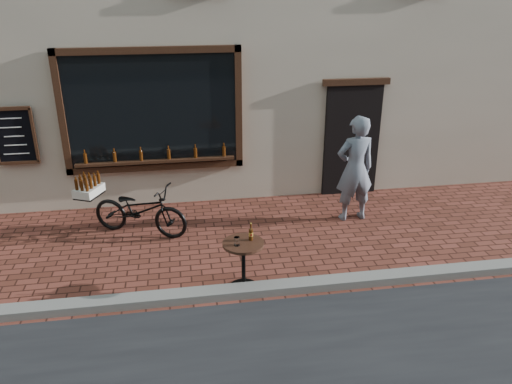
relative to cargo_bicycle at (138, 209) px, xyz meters
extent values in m
plane|color=#502419|center=(2.21, -2.29, -0.46)|extent=(90.00, 90.00, 0.00)
cube|color=slate|center=(2.21, -2.09, -0.40)|extent=(90.00, 0.25, 0.12)
cube|color=black|center=(0.31, 1.16, 1.39)|extent=(3.00, 0.06, 2.00)
cube|color=black|center=(0.31, 1.14, 2.45)|extent=(3.24, 0.10, 0.12)
cube|color=black|center=(0.31, 1.14, 0.33)|extent=(3.24, 0.10, 0.12)
cube|color=black|center=(-1.25, 1.14, 1.39)|extent=(0.12, 0.10, 2.24)
cube|color=black|center=(1.87, 1.14, 1.39)|extent=(0.12, 0.10, 2.24)
cube|color=black|center=(0.31, 1.09, 0.46)|extent=(2.90, 0.16, 0.05)
cube|color=black|center=(4.11, 1.17, 0.64)|extent=(1.10, 0.10, 2.20)
cube|color=black|center=(4.11, 1.14, 1.80)|extent=(1.30, 0.10, 0.12)
cube|color=black|center=(-2.09, 1.15, 1.04)|extent=(0.62, 0.04, 0.92)
cylinder|color=#3D1C07|center=(-0.94, 1.09, 0.58)|extent=(0.06, 0.06, 0.19)
cylinder|color=#3D1C07|center=(-0.44, 1.09, 0.58)|extent=(0.06, 0.06, 0.19)
cylinder|color=#3D1C07|center=(0.06, 1.09, 0.58)|extent=(0.06, 0.06, 0.19)
cylinder|color=#3D1C07|center=(0.56, 1.09, 0.58)|extent=(0.06, 0.06, 0.19)
cylinder|color=#3D1C07|center=(1.06, 1.09, 0.58)|extent=(0.06, 0.06, 0.19)
cylinder|color=#3D1C07|center=(1.56, 1.09, 0.58)|extent=(0.06, 0.06, 0.19)
imported|color=black|center=(0.03, -0.01, -0.01)|extent=(1.79, 1.25, 0.89)
cube|color=black|center=(-0.82, 0.38, 0.16)|extent=(0.50, 0.57, 0.03)
cube|color=silver|center=(-0.82, 0.38, 0.24)|extent=(0.51, 0.59, 0.14)
cylinder|color=#3D1C07|center=(-0.81, 0.18, 0.41)|extent=(0.06, 0.06, 0.19)
cylinder|color=#3D1C07|center=(-0.90, 0.22, 0.41)|extent=(0.06, 0.06, 0.19)
cylinder|color=#3D1C07|center=(-0.99, 0.26, 0.41)|extent=(0.06, 0.06, 0.19)
cylinder|color=#3D1C07|center=(-0.76, 0.28, 0.41)|extent=(0.06, 0.06, 0.19)
cylinder|color=#3D1C07|center=(-0.85, 0.32, 0.41)|extent=(0.06, 0.06, 0.19)
cylinder|color=#3D1C07|center=(-0.94, 0.37, 0.41)|extent=(0.06, 0.06, 0.19)
cylinder|color=#3D1C07|center=(-0.71, 0.39, 0.41)|extent=(0.06, 0.06, 0.19)
cylinder|color=#3D1C07|center=(-0.80, 0.43, 0.41)|extent=(0.06, 0.06, 0.19)
cylinder|color=#3D1C07|center=(-0.89, 0.47, 0.41)|extent=(0.06, 0.06, 0.19)
cylinder|color=#3D1C07|center=(-0.66, 0.50, 0.41)|extent=(0.06, 0.06, 0.19)
cylinder|color=black|center=(1.53, -1.94, -0.44)|extent=(0.42, 0.42, 0.03)
cylinder|color=black|center=(1.53, -1.94, -0.09)|extent=(0.06, 0.06, 0.67)
cylinder|color=black|center=(1.53, -1.94, 0.26)|extent=(0.57, 0.57, 0.04)
cylinder|color=gold|center=(1.64, -1.88, 0.37)|extent=(0.06, 0.06, 0.06)
cylinder|color=white|center=(1.43, -2.01, 0.34)|extent=(0.07, 0.07, 0.12)
imported|color=slate|center=(3.78, 0.00, 0.50)|extent=(0.74, 0.52, 1.91)
camera|label=1|loc=(0.74, -7.84, 3.54)|focal=35.00mm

